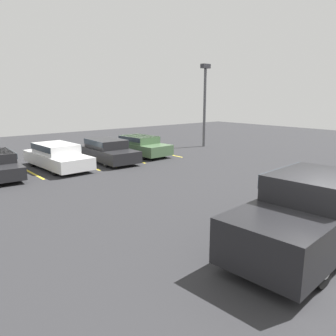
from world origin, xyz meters
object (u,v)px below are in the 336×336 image
Objects in this scene: parked_sedan_d at (140,145)px; traffic_cone at (318,189)px; parked_sedan_b at (57,155)px; pickup_truck at (319,208)px; parked_sedan_c at (107,150)px; light_post at (205,97)px; wheel_stop_curb at (82,155)px.

traffic_cone is at bearing -2.76° from parked_sedan_d.
parked_sedan_b is 5.48m from parked_sedan_d.
pickup_truck reaches higher than parked_sedan_d.
pickup_truck is 12.95m from parked_sedan_b.
traffic_cone is (5.54, -10.99, -0.42)m from parked_sedan_b.
pickup_truck is 1.38× the size of parked_sedan_c.
wheel_stop_curb is (-8.78, 2.05, -3.49)m from light_post.
traffic_cone is at bearing -77.32° from wheel_stop_curb.
parked_sedan_d is 7.59× the size of traffic_cone.
parked_sedan_c is 2.64m from parked_sedan_d.
parked_sedan_c is 1.07× the size of parked_sedan_d.
parked_sedan_b reaches higher than parked_sedan_d.
wheel_stop_curb is (-2.95, 2.10, -0.58)m from parked_sedan_d.
light_post reaches higher than wheel_stop_curb.
parked_sedan_d is at bearing -179.47° from light_post.
parked_sedan_d is (2.60, 0.43, -0.02)m from parked_sedan_c.
parked_sedan_b is 11.67m from light_post.
light_post is (5.83, 0.05, 2.91)m from parked_sedan_d.
parked_sedan_b is at bearing 92.62° from pickup_truck.
light_post is at bearing 87.41° from parked_sedan_d.
parked_sedan_d is (3.93, 13.22, -0.28)m from pickup_truck.
light_post reaches higher than pickup_truck.
pickup_truck is at bearing -126.30° from light_post.
parked_sedan_b is (-1.55, 12.86, -0.25)m from pickup_truck.
pickup_truck is at bearing -154.91° from traffic_cone.
pickup_truck is 15.38m from wheel_stop_curb.
pickup_truck reaches higher than traffic_cone.
parked_sedan_d is at bearing 69.23° from pickup_truck.
wheel_stop_curb is at bearing -170.13° from parked_sedan_c.
parked_sedan_d reaches higher than wheel_stop_curb.
parked_sedan_c is (1.33, 12.80, -0.26)m from pickup_truck.
traffic_cone reaches higher than wheel_stop_curb.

